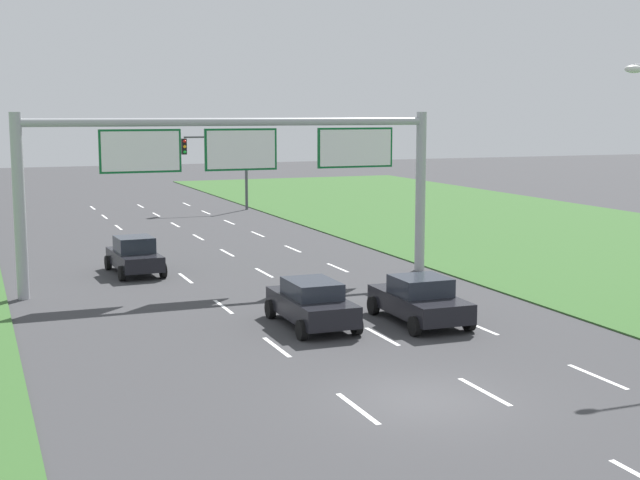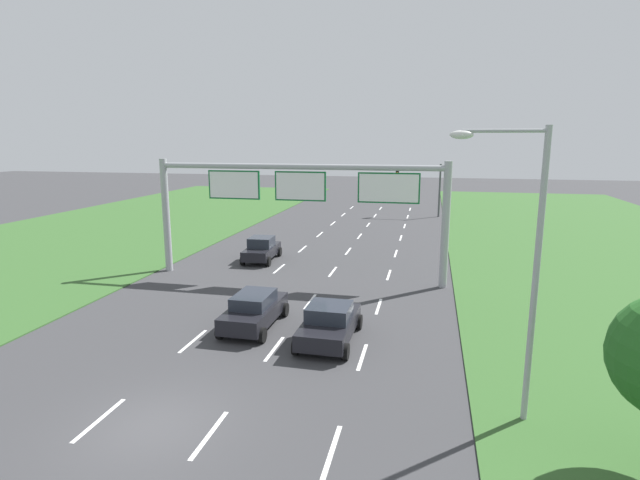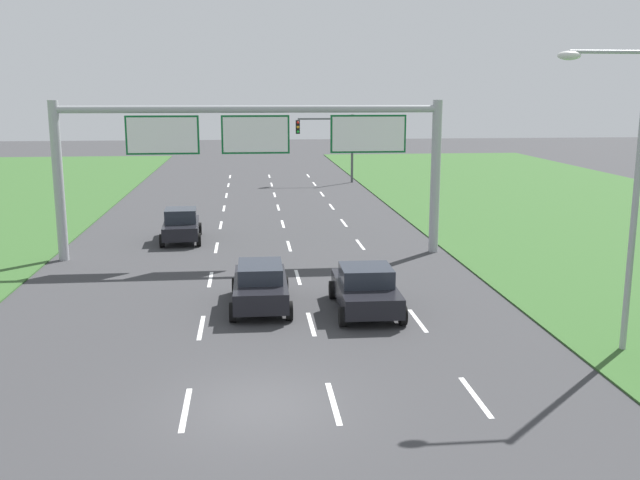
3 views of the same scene
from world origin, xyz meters
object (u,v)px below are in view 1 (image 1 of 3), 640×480
(car_mid_lane, at_px, (420,300))
(sign_gantry, at_px, (241,163))
(traffic_light_mast, at_px, (220,156))
(car_lead_silver, at_px, (312,303))
(car_near_red, at_px, (135,256))

(car_mid_lane, height_order, sign_gantry, sign_gantry)
(sign_gantry, bearing_deg, car_mid_lane, -68.39)
(sign_gantry, distance_m, traffic_light_mast, 27.42)
(car_lead_silver, height_order, sign_gantry, sign_gantry)
(car_near_red, bearing_deg, sign_gantry, -47.90)
(car_near_red, height_order, car_lead_silver, car_near_red)
(car_near_red, distance_m, car_mid_lane, 14.59)
(car_near_red, bearing_deg, car_mid_lane, -62.88)
(sign_gantry, bearing_deg, car_near_red, 134.93)
(car_near_red, height_order, sign_gantry, sign_gantry)
(traffic_light_mast, bearing_deg, sign_gantry, -103.33)
(car_mid_lane, distance_m, sign_gantry, 10.40)
(car_lead_silver, distance_m, traffic_light_mast, 35.39)
(car_near_red, distance_m, sign_gantry, 6.77)
(car_lead_silver, xyz_separation_m, sign_gantry, (0.04, 8.02, 4.17))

